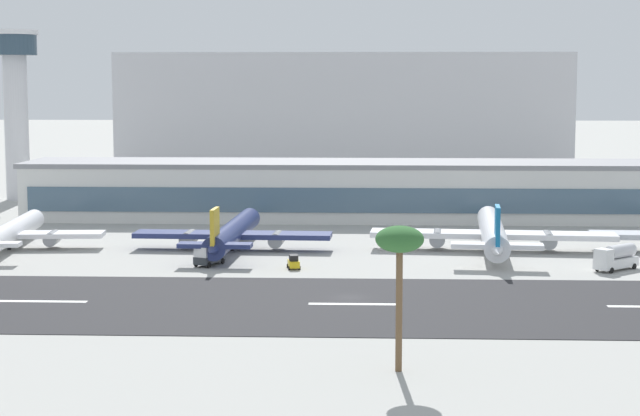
# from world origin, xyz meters

# --- Properties ---
(ground_plane) EXTENTS (1400.00, 1400.00, 0.00)m
(ground_plane) POSITION_xyz_m (0.00, 0.00, 0.00)
(ground_plane) COLOR #9E9E99
(runway_strip) EXTENTS (800.00, 37.07, 0.08)m
(runway_strip) POSITION_xyz_m (0.00, -4.50, 0.04)
(runway_strip) COLOR #262628
(runway_strip) RESTS_ON ground_plane
(runway_centreline_dash_3) EXTENTS (12.00, 1.20, 0.01)m
(runway_centreline_dash_3) POSITION_xyz_m (-40.84, -4.50, 0.09)
(runway_centreline_dash_3) COLOR white
(runway_centreline_dash_3) RESTS_ON runway_strip
(runway_centreline_dash_4) EXTENTS (12.00, 1.20, 0.01)m
(runway_centreline_dash_4) POSITION_xyz_m (0.69, -4.50, 0.09)
(runway_centreline_dash_4) COLOR white
(runway_centreline_dash_4) RESTS_ON runway_strip
(terminal_building) EXTENTS (143.70, 21.96, 12.33)m
(terminal_building) POSITION_xyz_m (1.10, 85.63, 6.17)
(terminal_building) COLOR silver
(terminal_building) RESTS_ON ground_plane
(control_tower) EXTENTS (12.00, 12.00, 41.98)m
(control_tower) POSITION_xyz_m (-84.45, 119.25, 26.12)
(control_tower) COLOR silver
(control_tower) RESTS_ON ground_plane
(distant_hotel_block) EXTENTS (131.51, 39.36, 37.70)m
(distant_hotel_block) POSITION_xyz_m (-4.51, 180.89, 18.85)
(distant_hotel_block) COLOR #BCBCC1
(distant_hotel_block) RESTS_ON ground_plane
(airliner_red_tail_gate_0) EXTENTS (32.90, 42.07, 8.79)m
(airliner_red_tail_gate_0) POSITION_xyz_m (-60.13, 39.80, 2.80)
(airliner_red_tail_gate_0) COLOR white
(airliner_red_tail_gate_0) RESTS_ON ground_plane
(airliner_gold_tail_gate_1) EXTENTS (34.69, 44.61, 9.31)m
(airliner_gold_tail_gate_1) POSITION_xyz_m (-21.03, 40.28, 2.97)
(airliner_gold_tail_gate_1) COLOR navy
(airliner_gold_tail_gate_1) RESTS_ON ground_plane
(airliner_blue_tail_gate_2) EXTENTS (42.59, 47.57, 9.93)m
(airliner_blue_tail_gate_2) POSITION_xyz_m (24.12, 41.09, 3.16)
(airliner_blue_tail_gate_2) COLOR silver
(airliner_blue_tail_gate_2) RESTS_ON ground_plane
(service_baggage_tug_0) EXTENTS (2.37, 3.44, 2.20)m
(service_baggage_tug_0) POSITION_xyz_m (-9.10, 22.52, 1.05)
(service_baggage_tug_0) COLOR gold
(service_baggage_tug_0) RESTS_ON ground_plane
(service_box_truck_1) EXTENTS (4.56, 6.46, 3.25)m
(service_box_truck_1) POSITION_xyz_m (-22.77, 25.18, 1.79)
(service_box_truck_1) COLOR #2D3338
(service_box_truck_1) RESTS_ON ground_plane
(service_fuel_truck_2) EXTENTS (8.05, 7.63, 3.95)m
(service_fuel_truck_2) POSITION_xyz_m (41.17, 23.34, 2.03)
(service_fuel_truck_2) COLOR white
(service_fuel_truck_2) RESTS_ON ground_plane
(palm_tree_1) EXTENTS (4.88, 4.88, 14.84)m
(palm_tree_1) POSITION_xyz_m (5.52, -36.90, 12.91)
(palm_tree_1) COLOR brown
(palm_tree_1) RESTS_ON ground_plane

